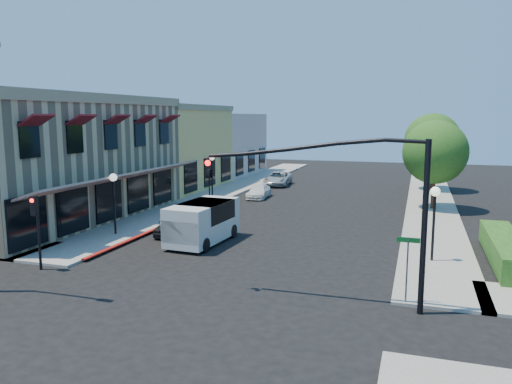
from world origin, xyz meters
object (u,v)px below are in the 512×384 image
(signal_mast_arm, at_px, (361,194))
(secondary_signal, at_px, (36,219))
(lamppost_left_near, at_px, (114,188))
(street_tree_a, at_px, (435,152))
(parked_car_c, at_px, (259,192))
(lamppost_right_near, at_px, (435,205))
(street_name_sign, at_px, (407,259))
(parked_car_a, at_px, (173,224))
(white_van, at_px, (202,220))
(parked_car_b, at_px, (190,213))
(street_tree_b, at_px, (432,141))
(lamppost_right_far, at_px, (429,170))
(parked_car_d, at_px, (278,179))
(lamppost_left_far, at_px, (212,165))

(signal_mast_arm, relative_size, secondary_signal, 2.41)
(secondary_signal, distance_m, lamppost_left_near, 6.63)
(street_tree_a, relative_size, parked_car_c, 1.76)
(secondary_signal, distance_m, lamppost_right_near, 17.77)
(street_tree_a, height_order, street_name_sign, street_tree_a)
(parked_car_a, bearing_deg, signal_mast_arm, -41.83)
(signal_mast_arm, bearing_deg, lamppost_right_near, 67.88)
(lamppost_left_near, xyz_separation_m, white_van, (5.39, 0.06, -1.47))
(parked_car_b, bearing_deg, street_tree_b, 46.24)
(street_tree_a, relative_size, white_van, 1.28)
(street_name_sign, bearing_deg, signal_mast_arm, -156.80)
(signal_mast_arm, relative_size, parked_car_b, 2.42)
(lamppost_right_far, distance_m, parked_car_a, 20.41)
(street_name_sign, relative_size, parked_car_c, 0.68)
(white_van, height_order, parked_car_d, white_van)
(parked_car_c, bearing_deg, signal_mast_arm, -66.88)
(street_tree_a, distance_m, parked_car_a, 19.46)
(street_tree_b, distance_m, parked_car_a, 27.10)
(lamppost_left_far, xyz_separation_m, parked_car_c, (3.70, 1.18, -2.20))
(lamppost_left_near, xyz_separation_m, parked_car_c, (3.70, 15.18, -2.20))
(parked_car_b, bearing_deg, street_tree_a, 25.50)
(lamppost_right_far, bearing_deg, street_name_sign, -92.63)
(street_tree_a, bearing_deg, parked_car_a, -138.62)
(parked_car_b, height_order, parked_car_c, parked_car_b)
(lamppost_left_far, distance_m, parked_car_a, 13.16)
(street_name_sign, xyz_separation_m, lamppost_left_far, (-16.00, 19.80, 1.04))
(street_tree_a, distance_m, parked_car_d, 17.19)
(white_van, height_order, parked_car_a, white_van)
(white_van, distance_m, parked_car_c, 15.23)
(signal_mast_arm, bearing_deg, parked_car_a, 145.42)
(street_name_sign, bearing_deg, lamppost_right_far, 87.37)
(street_tree_a, distance_m, parked_car_b, 17.87)
(secondary_signal, height_order, lamppost_right_far, lamppost_right_far)
(lamppost_left_near, bearing_deg, parked_car_a, 24.72)
(street_tree_a, height_order, parked_car_b, street_tree_a)
(lamppost_left_far, height_order, parked_car_a, lamppost_left_far)
(street_tree_a, relative_size, parked_car_d, 1.34)
(parked_car_a, bearing_deg, street_tree_b, 50.38)
(lamppost_left_near, height_order, parked_car_c, lamppost_left_near)
(parked_car_b, bearing_deg, parked_car_c, 76.70)
(street_name_sign, bearing_deg, street_tree_b, 87.50)
(lamppost_right_near, relative_size, lamppost_right_far, 1.00)
(secondary_signal, relative_size, lamppost_left_near, 0.93)
(secondary_signal, bearing_deg, parked_car_c, 81.64)
(secondary_signal, relative_size, lamppost_right_far, 0.93)
(white_van, distance_m, parked_car_a, 2.84)
(signal_mast_arm, distance_m, lamppost_left_near, 15.82)
(secondary_signal, bearing_deg, signal_mast_arm, 0.37)
(street_tree_a, height_order, lamppost_left_near, street_tree_a)
(street_name_sign, bearing_deg, lamppost_left_near, 160.07)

